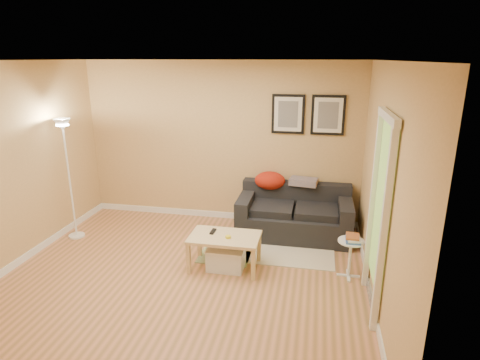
# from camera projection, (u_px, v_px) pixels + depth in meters

# --- Properties ---
(floor) EXTENTS (4.50, 4.50, 0.00)m
(floor) POSITION_uv_depth(u_px,v_px,m) (184.00, 277.00, 4.98)
(floor) COLOR tan
(floor) RESTS_ON ground
(ceiling) EXTENTS (4.50, 4.50, 0.00)m
(ceiling) POSITION_uv_depth(u_px,v_px,m) (174.00, 60.00, 4.22)
(ceiling) COLOR white
(ceiling) RESTS_ON wall_back
(wall_back) EXTENTS (4.50, 0.00, 4.50)m
(wall_back) POSITION_uv_depth(u_px,v_px,m) (221.00, 143.00, 6.48)
(wall_back) COLOR tan
(wall_back) RESTS_ON ground
(wall_front) EXTENTS (4.50, 0.00, 4.50)m
(wall_front) POSITION_uv_depth(u_px,v_px,m) (81.00, 260.00, 2.73)
(wall_front) COLOR tan
(wall_front) RESTS_ON ground
(wall_left) EXTENTS (0.00, 4.00, 4.00)m
(wall_left) POSITION_uv_depth(u_px,v_px,m) (9.00, 168.00, 5.02)
(wall_left) COLOR tan
(wall_left) RESTS_ON ground
(wall_right) EXTENTS (0.00, 4.00, 4.00)m
(wall_right) POSITION_uv_depth(u_px,v_px,m) (383.00, 190.00, 4.19)
(wall_right) COLOR tan
(wall_right) RESTS_ON ground
(baseboard_back) EXTENTS (4.50, 0.02, 0.10)m
(baseboard_back) POSITION_uv_depth(u_px,v_px,m) (221.00, 215.00, 6.84)
(baseboard_back) COLOR white
(baseboard_back) RESTS_ON ground
(baseboard_left) EXTENTS (0.02, 4.00, 0.10)m
(baseboard_left) POSITION_uv_depth(u_px,v_px,m) (25.00, 257.00, 5.38)
(baseboard_left) COLOR white
(baseboard_left) RESTS_ON ground
(baseboard_right) EXTENTS (0.02, 4.00, 0.10)m
(baseboard_right) POSITION_uv_depth(u_px,v_px,m) (371.00, 293.00, 4.56)
(baseboard_right) COLOR white
(baseboard_right) RESTS_ON ground
(sofa) EXTENTS (1.70, 0.90, 0.75)m
(sofa) POSITION_uv_depth(u_px,v_px,m) (294.00, 212.00, 6.08)
(sofa) COLOR black
(sofa) RESTS_ON ground
(red_throw) EXTENTS (0.48, 0.36, 0.28)m
(red_throw) POSITION_uv_depth(u_px,v_px,m) (270.00, 181.00, 6.30)
(red_throw) COLOR #B52E10
(red_throw) RESTS_ON sofa
(plaid_throw) EXTENTS (0.45, 0.32, 0.10)m
(plaid_throw) POSITION_uv_depth(u_px,v_px,m) (304.00, 182.00, 6.21)
(plaid_throw) COLOR #A67B61
(plaid_throw) RESTS_ON sofa
(framed_print_left) EXTENTS (0.50, 0.04, 0.60)m
(framed_print_left) POSITION_uv_depth(u_px,v_px,m) (288.00, 114.00, 6.11)
(framed_print_left) COLOR black
(framed_print_left) RESTS_ON wall_back
(framed_print_right) EXTENTS (0.50, 0.04, 0.60)m
(framed_print_right) POSITION_uv_depth(u_px,v_px,m) (328.00, 115.00, 6.00)
(framed_print_right) COLOR black
(framed_print_right) RESTS_ON wall_back
(area_rug) EXTENTS (1.25, 0.85, 0.01)m
(area_rug) POSITION_uv_depth(u_px,v_px,m) (289.00, 252.00, 5.61)
(area_rug) COLOR beige
(area_rug) RESTS_ON ground
(green_runner) EXTENTS (0.70, 0.50, 0.01)m
(green_runner) POSITION_uv_depth(u_px,v_px,m) (224.00, 256.00, 5.50)
(green_runner) COLOR #668C4C
(green_runner) RESTS_ON ground
(coffee_table) EXTENTS (0.95, 0.64, 0.45)m
(coffee_table) POSITION_uv_depth(u_px,v_px,m) (225.00, 252.00, 5.16)
(coffee_table) COLOR #DFC388
(coffee_table) RESTS_ON ground
(remote_control) EXTENTS (0.06, 0.16, 0.02)m
(remote_control) POSITION_uv_depth(u_px,v_px,m) (213.00, 231.00, 5.20)
(remote_control) COLOR black
(remote_control) RESTS_ON coffee_table
(tape_roll) EXTENTS (0.07, 0.07, 0.03)m
(tape_roll) POSITION_uv_depth(u_px,v_px,m) (228.00, 237.00, 5.03)
(tape_roll) COLOR yellow
(tape_roll) RESTS_ON coffee_table
(storage_bin) EXTENTS (0.48, 0.35, 0.30)m
(storage_bin) POSITION_uv_depth(u_px,v_px,m) (226.00, 258.00, 5.16)
(storage_bin) COLOR white
(storage_bin) RESTS_ON ground
(side_table) EXTENTS (0.32, 0.32, 0.49)m
(side_table) POSITION_uv_depth(u_px,v_px,m) (350.00, 259.00, 4.93)
(side_table) COLOR white
(side_table) RESTS_ON ground
(book_stack) EXTENTS (0.19, 0.25, 0.07)m
(book_stack) POSITION_uv_depth(u_px,v_px,m) (353.00, 238.00, 4.84)
(book_stack) COLOR #375AA7
(book_stack) RESTS_ON side_table
(floor_lamp) EXTENTS (0.24, 0.24, 1.82)m
(floor_lamp) POSITION_uv_depth(u_px,v_px,m) (70.00, 183.00, 5.87)
(floor_lamp) COLOR white
(floor_lamp) RESTS_ON ground
(doorway) EXTENTS (0.12, 1.01, 2.13)m
(doorway) POSITION_uv_depth(u_px,v_px,m) (377.00, 219.00, 4.14)
(doorway) COLOR white
(doorway) RESTS_ON ground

